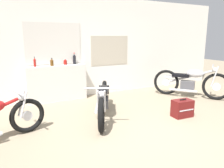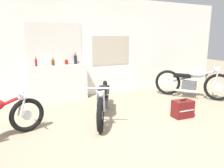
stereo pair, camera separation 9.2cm
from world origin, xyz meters
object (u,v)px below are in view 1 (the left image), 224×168
(motorcycle_black, at_px, (103,99))
(bottle_center, at_px, (65,62))
(bottle_leftmost, at_px, (35,62))
(hard_case_darkred, at_px, (182,108))
(bottle_left_center, at_px, (52,62))
(bottle_right_center, at_px, (74,59))
(motorcycle_silver, at_px, (190,82))

(motorcycle_black, bearing_deg, bottle_center, 100.54)
(bottle_leftmost, distance_m, bottle_center, 0.79)
(bottle_center, relative_size, hard_case_darkred, 0.36)
(motorcycle_black, bearing_deg, bottle_left_center, 113.10)
(bottle_center, height_order, bottle_right_center, bottle_right_center)
(bottle_left_center, distance_m, hard_case_darkred, 3.38)
(bottle_left_center, bearing_deg, motorcycle_silver, -20.76)
(bottle_right_center, bearing_deg, motorcycle_silver, -25.92)
(bottle_leftmost, relative_size, bottle_right_center, 0.80)
(bottle_leftmost, height_order, bottle_left_center, bottle_leftmost)
(motorcycle_black, xyz_separation_m, motorcycle_silver, (2.87, 0.26, 0.05))
(bottle_center, xyz_separation_m, hard_case_darkred, (1.82, -2.49, -0.85))
(hard_case_darkred, bearing_deg, motorcycle_black, 151.95)
(bottle_center, distance_m, hard_case_darkred, 3.20)
(bottle_left_center, bearing_deg, bottle_leftmost, 176.37)
(bottle_right_center, xyz_separation_m, motorcycle_black, (0.06, -1.69, -0.70))
(bottle_left_center, bearing_deg, motorcycle_black, -66.90)
(motorcycle_black, relative_size, motorcycle_silver, 1.14)
(bottle_center, distance_m, bottle_right_center, 0.26)
(motorcycle_silver, bearing_deg, bottle_center, 155.89)
(bottle_right_center, bearing_deg, bottle_left_center, -173.15)
(bottle_left_center, height_order, motorcycle_silver, bottle_left_center)
(hard_case_darkred, bearing_deg, bottle_leftmost, 136.94)
(bottle_left_center, distance_m, motorcycle_silver, 3.85)
(motorcycle_black, distance_m, motorcycle_silver, 2.88)
(bottle_right_center, distance_m, motorcycle_black, 1.83)
(bottle_right_center, relative_size, motorcycle_black, 0.16)
(motorcycle_silver, relative_size, hard_case_darkred, 3.87)
(bottle_center, xyz_separation_m, motorcycle_silver, (3.18, -1.42, -0.59))
(motorcycle_silver, bearing_deg, hard_case_darkred, -141.80)
(bottle_center, bearing_deg, bottle_left_center, -168.38)
(bottle_leftmost, bearing_deg, bottle_right_center, 2.69)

